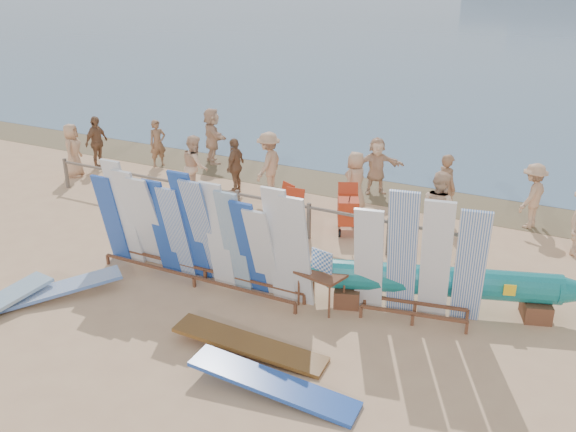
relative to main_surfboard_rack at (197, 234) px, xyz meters
The scene contains 25 objects.
ground 1.52m from the main_surfboard_rack, behind, with size 160.00×160.00×0.00m, color #DAAB7D.
wet_sand_strip 7.47m from the main_surfboard_rack, 98.05° to the left, with size 40.00×2.60×0.01m, color brown.
fence 3.31m from the main_surfboard_rack, 108.37° to the left, with size 12.08×0.08×0.90m.
main_surfboard_rack is the anchor object (origin of this frame).
side_surfboard_rack 4.39m from the main_surfboard_rack, ahead, with size 2.38×1.08×2.59m.
outrigger_canoe 4.83m from the main_surfboard_rack, 14.75° to the left, with size 6.22×2.58×0.91m.
vendor_table 2.72m from the main_surfboard_rack, ahead, with size 1.01×0.81×1.18m.
flat_board_c 2.94m from the main_surfboard_rack, 36.74° to the right, with size 0.56×2.70×0.07m, color brown.
flat_board_e 3.10m from the main_surfboard_rack, 139.13° to the right, with size 0.56×2.70×0.07m, color white.
flat_board_d 4.05m from the main_surfboard_rack, 37.99° to the right, with size 0.56×2.70×0.07m, color #234DB3.
beach_chair_left 4.36m from the main_surfboard_rack, 95.24° to the left, with size 0.70×0.71×0.81m.
beach_chair_right 4.06m from the main_surfboard_rack, 89.06° to the left, with size 0.53×0.55×0.81m.
stroller 4.30m from the main_surfboard_rack, 67.40° to the left, with size 0.89×1.02×1.17m.
beachgoer_11 8.69m from the main_surfboard_rack, 122.65° to the left, with size 1.72×0.56×1.85m, color beige.
beachgoer_extra_1 9.21m from the main_surfboard_rack, 146.52° to the left, with size 1.00×0.43×1.70m, color #8C6042.
beachgoer_5 7.07m from the main_surfboard_rack, 79.90° to the left, with size 1.53×0.50×1.65m, color beige.
beachgoer_3 5.54m from the main_surfboard_rack, 104.73° to the left, with size 1.20×0.49×1.85m, color tan.
beachgoer_4 5.59m from the main_surfboard_rack, 114.81° to the left, with size 0.96×0.41×1.63m, color #8C6042.
beachgoer_7 6.83m from the main_surfboard_rack, 58.98° to the left, with size 0.64×0.35×1.75m, color #8C6042.
beachgoer_8 5.52m from the main_surfboard_rack, 46.18° to the left, with size 0.91×0.44×1.87m, color beige.
beachgoer_0 8.71m from the main_surfboard_rack, 152.15° to the left, with size 0.82×0.39×1.67m, color tan.
beachgoer_9 8.43m from the main_surfboard_rack, 48.83° to the left, with size 1.07×0.44×1.66m, color tan.
beachgoer_2 5.39m from the main_surfboard_rack, 126.58° to the left, with size 0.86×0.41×1.78m, color beige.
beachgoer_1 8.63m from the main_surfboard_rack, 134.53° to the left, with size 0.56×0.31×1.54m, color #8C6042.
beachgoer_6 5.56m from the main_surfboard_rack, 77.41° to the left, with size 0.79×0.38×1.61m, color tan.
Camera 1 is at (7.87, -9.13, 5.94)m, focal length 38.00 mm.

